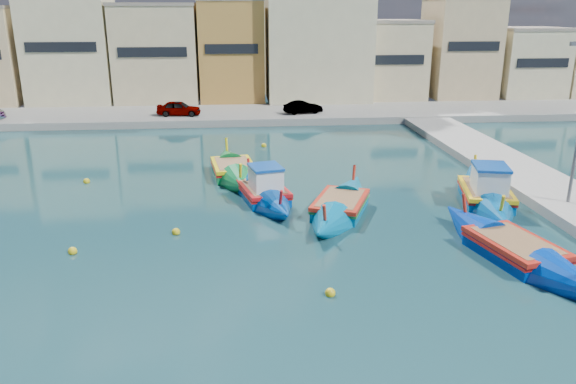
# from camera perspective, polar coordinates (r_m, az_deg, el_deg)

# --- Properties ---
(ground) EXTENTS (160.00, 160.00, 0.00)m
(ground) POSITION_cam_1_polar(r_m,az_deg,el_deg) (20.38, -9.79, -9.31)
(ground) COLOR #123637
(ground) RESTS_ON ground
(north_quay) EXTENTS (80.00, 8.00, 0.60)m
(north_quay) POSITION_cam_1_polar(r_m,az_deg,el_deg) (50.89, -7.32, 7.74)
(north_quay) COLOR gray
(north_quay) RESTS_ON ground
(north_townhouses) EXTENTS (83.20, 7.87, 10.19)m
(north_townhouses) POSITION_cam_1_polar(r_m,az_deg,el_deg) (57.80, -0.48, 13.80)
(north_townhouses) COLOR #C6B589
(north_townhouses) RESTS_ON ground
(church_block) EXTENTS (10.00, 10.00, 19.10)m
(church_block) POSITION_cam_1_polar(r_m,az_deg,el_deg) (58.65, 2.85, 17.18)
(church_block) COLOR beige
(church_block) RESTS_ON ground
(parked_cars) EXTENTS (31.22, 2.40, 1.26)m
(parked_cars) POSITION_cam_1_polar(r_m,az_deg,el_deg) (50.25, -17.09, 8.02)
(parked_cars) COLOR #4C1919
(parked_cars) RESTS_ON north_quay
(luzzu_turquoise_cabin) EXTENTS (4.47, 10.15, 3.19)m
(luzzu_turquoise_cabin) POSITION_cam_1_polar(r_m,az_deg,el_deg) (29.95, 19.44, -0.28)
(luzzu_turquoise_cabin) COLOR #0058A0
(luzzu_turquoise_cabin) RESTS_ON ground
(luzzu_blue_cabin) EXTENTS (3.78, 8.49, 2.92)m
(luzzu_blue_cabin) POSITION_cam_1_polar(r_m,az_deg,el_deg) (28.61, -2.49, -0.13)
(luzzu_blue_cabin) COLOR #0040A1
(luzzu_blue_cabin) RESTS_ON ground
(luzzu_cyan_mid) EXTENTS (5.42, 9.07, 2.65)m
(luzzu_cyan_mid) POSITION_cam_1_polar(r_m,az_deg,el_deg) (26.94, 5.34, -1.54)
(luzzu_cyan_mid) COLOR #00699B
(luzzu_cyan_mid) RESTS_ON ground
(luzzu_green) EXTENTS (3.31, 8.89, 2.74)m
(luzzu_green) POSITION_cam_1_polar(r_m,az_deg,el_deg) (32.93, -5.57, 2.13)
(luzzu_green) COLOR #0B7836
(luzzu_green) RESTS_ON ground
(luzzu_blue_south) EXTENTS (4.26, 9.81, 2.76)m
(luzzu_blue_south) POSITION_cam_1_polar(r_m,az_deg,el_deg) (23.71, 22.04, -5.63)
(luzzu_blue_south) COLOR #0032A8
(luzzu_blue_south) RESTS_ON ground
(mooring_buoys) EXTENTS (23.91, 22.33, 0.36)m
(mooring_buoys) POSITION_cam_1_polar(r_m,az_deg,el_deg) (27.04, -4.27, -1.88)
(mooring_buoys) COLOR gold
(mooring_buoys) RESTS_ON ground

